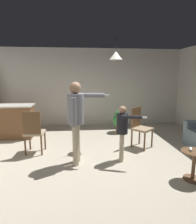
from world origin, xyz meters
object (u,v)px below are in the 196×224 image
Objects in this scene: person_child at (123,127)px; potted_plant_corner at (120,120)px; spare_remote_on_table at (191,149)px; kitchen_counter at (12,121)px; side_table_by_couch at (194,162)px; dining_chair_near_wall at (140,126)px; dining_chair_by_counter at (34,131)px; person_adult at (76,114)px.

potted_plant_corner is at bearing -173.16° from person_child.
kitchen_counter is at bearing 143.95° from spare_remote_on_table.
side_table_by_couch is at bearing 66.41° from person_child.
dining_chair_by_counter is at bearing -36.18° from dining_chair_near_wall.
potted_plant_corner is (0.42, 2.11, -0.32)m from person_child.
dining_chair_by_counter is at bearing -55.79° from kitchen_counter.
side_table_by_couch is 0.71× the size of potted_plant_corner.
spare_remote_on_table is at bearing 66.48° from person_child.
kitchen_counter is 2.76m from person_adult.
potted_plant_corner reaches higher than spare_remote_on_table.
side_table_by_couch is 4.00× the size of spare_remote_on_table.
kitchen_counter is at bearing 143.85° from side_table_by_couch.
person_adult is at bearing -29.00° from dining_chair_by_counter.
person_adult is 1.42× the size of person_child.
person_adult is 1.65× the size of dining_chair_by_counter.
dining_chair_by_counter is 3.23m from spare_remote_on_table.
dining_chair_near_wall reaches higher than kitchen_counter.
dining_chair_by_counter is (-2.95, 1.48, 0.22)m from side_table_by_couch.
potted_plant_corner is 5.61× the size of spare_remote_on_table.
dining_chair_by_counter is 1.00× the size of dining_chair_near_wall.
kitchen_counter reaches higher than spare_remote_on_table.
kitchen_counter is at bearing -105.90° from person_child.
side_table_by_couch is at bearing 63.57° from dining_chair_near_wall.
kitchen_counter is 3.41m from person_child.
side_table_by_couch is at bearing -36.15° from kitchen_counter.
person_adult reaches higher than dining_chair_near_wall.
kitchen_counter is 3.25m from potted_plant_corner.
side_table_by_couch is at bearing -42.97° from spare_remote_on_table.
person_child reaches higher than dining_chair_by_counter.
dining_chair_by_counter is 1.37× the size of potted_plant_corner.
person_adult reaches higher than potted_plant_corner.
spare_remote_on_table is (0.57, -2.98, 0.14)m from potted_plant_corner.
dining_chair_near_wall is at bearing 158.98° from person_child.
potted_plant_corner is (-0.20, 1.35, -0.14)m from dining_chair_near_wall.
side_table_by_couch is at bearing 75.96° from person_adult.
spare_remote_on_table is at bearing 62.30° from dining_chair_near_wall.
spare_remote_on_table is at bearing -79.25° from potted_plant_corner.
kitchen_counter is 1.26× the size of dining_chair_near_wall.
potted_plant_corner is 3.03m from spare_remote_on_table.
dining_chair_near_wall reaches higher than spare_remote_on_table.
spare_remote_on_table is at bearing 137.03° from side_table_by_couch.
potted_plant_corner is at bearing 3.63° from kitchen_counter.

